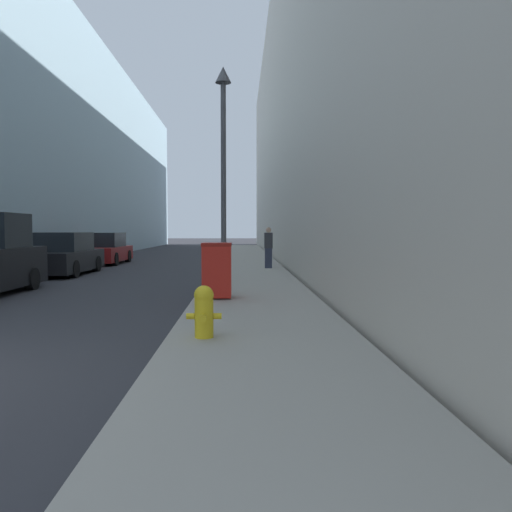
% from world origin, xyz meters
% --- Properties ---
extents(sidewalk_right, '(2.92, 60.00, 0.15)m').
position_xyz_m(sidewalk_right, '(4.99, 18.00, 0.07)').
color(sidewalk_right, '#9E998E').
rests_on(sidewalk_right, ground).
extents(building_right_stone, '(12.00, 60.00, 16.85)m').
position_xyz_m(building_right_stone, '(12.55, 26.00, 8.43)').
color(building_right_stone, beige).
rests_on(building_right_stone, ground).
extents(fire_hydrant, '(0.52, 0.40, 0.77)m').
position_xyz_m(fire_hydrant, '(4.09, 2.17, 0.55)').
color(fire_hydrant, yellow).
rests_on(fire_hydrant, sidewalk_right).
extents(trash_bin, '(0.68, 0.66, 1.29)m').
position_xyz_m(trash_bin, '(4.07, 6.43, 0.81)').
color(trash_bin, red).
rests_on(trash_bin, sidewalk_right).
extents(lamppost, '(0.50, 0.50, 6.66)m').
position_xyz_m(lamppost, '(4.09, 10.68, 4.29)').
color(lamppost, '#4C4C51').
rests_on(lamppost, sidewalk_right).
extents(parked_sedan_near, '(1.85, 4.72, 1.64)m').
position_xyz_m(parked_sedan_near, '(-2.21, 14.42, 0.75)').
color(parked_sedan_near, black).
rests_on(parked_sedan_near, ground).
extents(parked_sedan_far, '(1.97, 4.70, 1.59)m').
position_xyz_m(parked_sedan_far, '(-2.37, 20.64, 0.73)').
color(parked_sedan_far, maroon).
rests_on(parked_sedan_far, ground).
extents(pedestrian_on_sidewalk, '(0.34, 0.22, 1.69)m').
position_xyz_m(pedestrian_on_sidewalk, '(5.78, 15.56, 1.00)').
color(pedestrian_on_sidewalk, '#2D3347').
rests_on(pedestrian_on_sidewalk, sidewalk_right).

